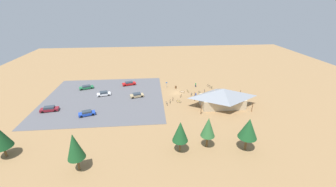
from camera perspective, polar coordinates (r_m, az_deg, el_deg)
ground at (r=70.95m, az=2.41°, el=0.12°), size 160.00×160.00×0.00m
parking_lot_asphalt at (r=70.32m, az=-16.79°, el=-1.14°), size 36.93×34.64×0.05m
bike_pavilion at (r=62.93m, az=14.53°, el=-0.75°), size 14.80×8.80×5.53m
trash_bin at (r=74.66m, az=2.12°, el=1.73°), size 0.60×0.60×0.90m
lot_sign at (r=74.84m, az=-0.39°, el=2.60°), size 0.56×0.08×2.20m
pine_east at (r=41.13m, az=-23.96°, el=-12.92°), size 3.11×3.11×7.79m
pine_midwest at (r=45.57m, az=20.94°, el=-8.80°), size 3.80×3.80×7.28m
pine_mideast at (r=42.33m, az=3.34°, el=-10.20°), size 3.19×3.19×6.97m
pine_center at (r=44.29m, az=10.80°, el=-8.93°), size 2.97×2.97×6.95m
bicycle_teal_near_porch at (r=71.19m, az=8.49°, el=0.28°), size 0.58×1.69×0.81m
bicycle_yellow_yard_right at (r=71.71m, az=5.36°, el=0.61°), size 0.54×1.66×0.77m
bicycle_red_mid_cluster at (r=65.75m, az=1.33°, el=-1.50°), size 0.50×1.80×0.82m
bicycle_orange_yard_center at (r=67.98m, az=3.52°, el=-0.67°), size 0.77×1.51×0.82m
bicycle_purple_back_row at (r=72.93m, az=9.83°, el=0.76°), size 0.56×1.71×0.81m
bicycle_blue_by_bin at (r=69.44m, az=6.34°, el=-0.23°), size 0.74×1.62×0.81m
bicycle_black_yard_front at (r=77.30m, az=10.93°, el=2.05°), size 0.77×1.67×0.90m
bicycle_white_trailside at (r=71.02m, az=3.88°, el=0.45°), size 1.72×0.65×0.85m
bicycle_silver_edge_north at (r=62.87m, az=-0.30°, el=-2.72°), size 0.52×1.79×0.90m
bicycle_green_lone_west at (r=76.04m, az=11.73°, el=1.61°), size 0.90×1.52×0.87m
bicycle_teal_lone_east at (r=64.17m, az=0.55°, el=-2.14°), size 0.48×1.78×0.91m
bicycle_yellow_front_row at (r=64.17m, az=2.89°, el=-2.18°), size 1.50×0.98×0.85m
car_red_end_stall at (r=78.55m, az=-10.49°, el=2.70°), size 5.08×2.98×1.36m
car_tan_second_row at (r=68.36m, az=-8.42°, el=-0.43°), size 4.58×2.89×1.32m
car_green_far_end at (r=79.30m, az=-21.19°, el=1.61°), size 5.09×3.26×1.26m
car_blue_by_curb at (r=61.03m, az=-21.08°, el=-4.98°), size 4.59×2.95×1.35m
car_white_back_corner at (r=71.81m, az=-16.97°, el=-0.02°), size 4.61×2.83×1.37m
car_maroon_inner_stall at (r=67.72m, az=-29.40°, el=-3.64°), size 4.95×2.49×1.44m
visitor_by_pavilion at (r=67.47m, az=7.53°, el=-0.47°), size 0.36×0.39×1.84m
visitor_crossing_yard at (r=76.30m, az=7.48°, el=2.42°), size 0.37×0.40×1.76m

